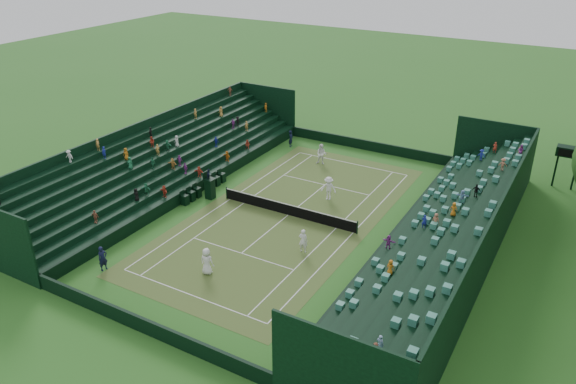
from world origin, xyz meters
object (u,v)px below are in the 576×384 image
Objects in this scene: umpire_chair at (210,186)px; player_near_west at (207,261)px; player_near_east at (303,241)px; tennis_net at (288,209)px; player_far_east at (329,188)px; player_far_west at (321,154)px.

umpire_chair is 1.41× the size of player_near_west.
player_near_east is (10.57, -3.53, -0.23)m from umpire_chair.
tennis_net is 6.64× the size of player_near_east.
player_far_east is at bearing -104.10° from player_near_west.
player_near_east is 0.89× the size of player_far_east.
player_far_east reaches higher than tennis_net.
player_far_east is at bearing 28.67° from umpire_chair.
player_far_west is at bearing 110.65° from player_far_east.
player_far_east is at bearing 70.15° from tennis_net.
player_near_east is (3.55, -4.10, 0.35)m from tennis_net.
umpire_chair is 1.31× the size of player_far_east.
umpire_chair is 11.04m from player_near_west.
umpire_chair is 11.15m from player_near_east.
player_near_west reaches higher than player_near_east.
player_near_east is 8.43m from player_far_east.
player_near_west is 0.94× the size of player_far_west.
tennis_net is 10.68m from player_far_west.
player_near_west is (-0.53, -9.50, 0.40)m from tennis_net.
player_near_west is (6.50, -8.92, -0.19)m from umpire_chair.
tennis_net is 5.92× the size of player_far_west.
player_near_west is at bearing -109.03° from player_far_east.
player_far_west is at bearing 67.08° from umpire_chair.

